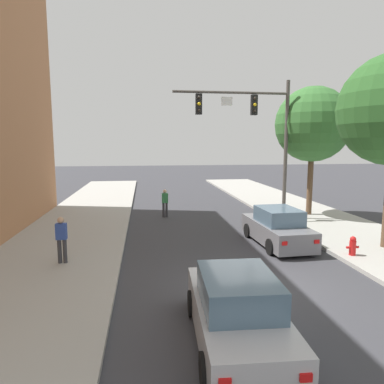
{
  "coord_description": "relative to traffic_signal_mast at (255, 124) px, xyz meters",
  "views": [
    {
      "loc": [
        -3.12,
        -9.44,
        4.27
      ],
      "look_at": [
        -0.87,
        6.74,
        2.0
      ],
      "focal_mm": 32.34,
      "sensor_mm": 36.0,
      "label": 1
    }
  ],
  "objects": [
    {
      "name": "ground_plane",
      "position": [
        -2.83,
        -8.73,
        -5.33
      ],
      "size": [
        120.0,
        120.0,
        0.0
      ],
      "primitive_type": "plane",
      "color": "#38383D"
    },
    {
      "name": "car_following_silver",
      "position": [
        -4.07,
        -11.45,
        -4.61
      ],
      "size": [
        1.98,
        4.31,
        1.6
      ],
      "color": "#B7B7BC",
      "rests_on": "ground"
    },
    {
      "name": "traffic_signal_mast",
      "position": [
        0.0,
        0.0,
        0.0
      ],
      "size": [
        6.31,
        0.38,
        7.5
      ],
      "color": "#514C47",
      "rests_on": "sidewalk_right"
    },
    {
      "name": "car_lead_grey",
      "position": [
        -0.38,
        -4.44,
        -4.61
      ],
      "size": [
        1.98,
        4.31,
        1.6
      ],
      "color": "slate",
      "rests_on": "ground"
    },
    {
      "name": "pedestrian_sidewalk_left_walker",
      "position": [
        -8.83,
        -6.03,
        -4.27
      ],
      "size": [
        0.36,
        0.22,
        1.64
      ],
      "color": "#333338",
      "rests_on": "sidewalk_left"
    },
    {
      "name": "pedestrian_crossing_road",
      "position": [
        -4.77,
        1.89,
        -4.42
      ],
      "size": [
        0.36,
        0.22,
        1.64
      ],
      "color": "#333338",
      "rests_on": "ground"
    },
    {
      "name": "fire_hydrant",
      "position": [
        1.7,
        -6.64,
        -4.82
      ],
      "size": [
        0.48,
        0.24,
        0.72
      ],
      "color": "red",
      "rests_on": "sidewalk_right"
    },
    {
      "name": "sidewalk_left",
      "position": [
        -9.33,
        -8.73,
        -5.25
      ],
      "size": [
        5.0,
        60.0,
        0.15
      ],
      "primitive_type": "cube",
      "color": "#A8A59E",
      "rests_on": "ground"
    },
    {
      "name": "street_tree_second",
      "position": [
        3.66,
        0.79,
        0.04
      ],
      "size": [
        4.27,
        4.27,
        7.37
      ],
      "color": "brown",
      "rests_on": "sidewalk_right"
    }
  ]
}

